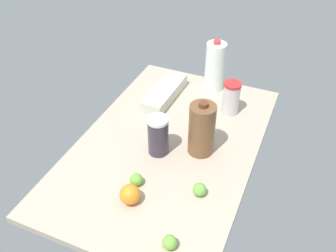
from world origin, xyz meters
TOP-DOWN VIEW (x-y plane):
  - countertop at (0.00, 0.00)cm, footprint 120.00×76.00cm
  - shaker_bottle at (6.29, -1.78)cm, footprint 9.04×9.04cm
  - tumbler_cup at (-33.39, 18.57)cm, footprint 8.33×8.33cm
  - egg_carton at (-32.22, -15.74)cm, footprint 33.86×11.88cm
  - chocolate_milk_jug at (-1.39, 14.63)cm, footprint 11.08×11.08cm
  - milk_jug at (-51.30, 4.41)cm, footprint 10.20×10.20cm
  - lime_far_back at (22.19, 22.57)cm, footprint 5.25×5.25cm
  - orange_loose at (35.65, -0.22)cm, footprint 7.85×7.85cm
  - lime_near_front at (26.98, -1.89)cm, footprint 5.08×5.08cm
  - lime_beside_bowl at (47.78, 21.13)cm, footprint 5.08×5.08cm

SIDE VIEW (x-z plane):
  - countertop at x=0.00cm, z-range 0.00..3.00cm
  - lime_beside_bowl at x=47.78cm, z-range 3.00..8.08cm
  - lime_near_front at x=26.98cm, z-range 3.00..8.08cm
  - lime_far_back at x=22.19cm, z-range 3.00..8.25cm
  - egg_carton at x=-32.22cm, z-range 3.00..9.03cm
  - orange_loose at x=35.65cm, z-range 3.00..10.85cm
  - tumbler_cup at x=-33.39cm, z-range 3.04..19.80cm
  - shaker_bottle at x=6.29cm, z-range 3.04..20.92cm
  - chocolate_milk_jug at x=-1.39cm, z-range 2.22..27.60cm
  - milk_jug at x=-51.30cm, z-range 2.22..29.82cm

